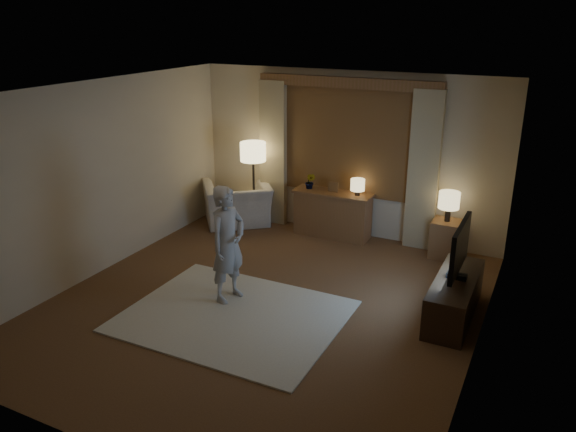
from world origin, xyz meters
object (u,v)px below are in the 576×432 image
Objects in this scene: tv_stand at (454,298)px; person at (228,244)px; sideboard at (333,215)px; side_table at (445,239)px; armchair at (237,204)px.

person is at bearing -162.75° from tv_stand.
person is at bearing -97.54° from sideboard.
tv_stand is 0.95× the size of person.
sideboard is at bearing 178.41° from side_table.
armchair is 3.47m from side_table.
tv_stand is at bearing 118.88° from armchair.
person reaches higher than sideboard.
side_table is 0.38× the size of person.
armchair is 0.74× the size of person.
armchair reaches higher than side_table.
person is (-2.60, -0.81, 0.50)m from tv_stand.
sideboard reaches higher than tv_stand.
person is at bearing -130.27° from side_table.
armchair is 4.23m from tv_stand.
person reaches higher than side_table.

